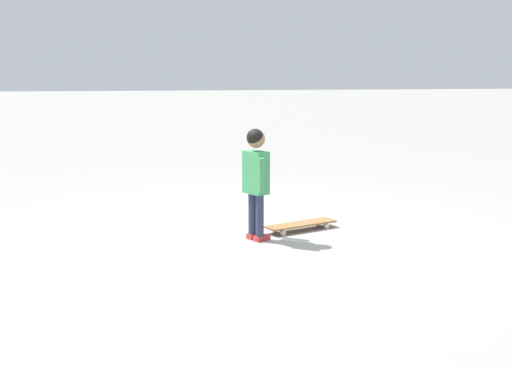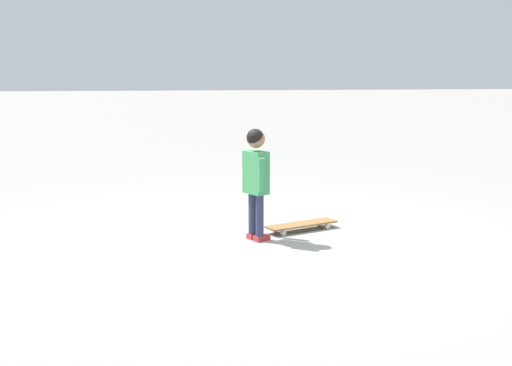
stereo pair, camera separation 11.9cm
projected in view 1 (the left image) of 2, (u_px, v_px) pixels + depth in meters
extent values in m
plane|color=gray|center=(261.00, 240.00, 6.86)|extent=(50.00, 50.00, 0.00)
cylinder|color=#2D3351|center=(252.00, 214.00, 6.85)|extent=(0.08, 0.08, 0.42)
cube|color=#B73333|center=(255.00, 236.00, 6.91)|extent=(0.15, 0.17, 0.05)
cylinder|color=#2D3351|center=(260.00, 216.00, 6.77)|extent=(0.08, 0.08, 0.42)
cube|color=#B73333|center=(262.00, 238.00, 6.83)|extent=(0.15, 0.17, 0.05)
cube|color=#3F9959|center=(256.00, 172.00, 6.73)|extent=(0.28, 0.25, 0.40)
cylinder|color=#3F9959|center=(254.00, 169.00, 6.91)|extent=(0.06, 0.06, 0.32)
cylinder|color=#3F9959|center=(262.00, 175.00, 6.58)|extent=(0.06, 0.06, 0.32)
sphere|color=#9E7051|center=(256.00, 139.00, 6.68)|extent=(0.17, 0.17, 0.17)
sphere|color=black|center=(255.00, 137.00, 6.67)|extent=(0.16, 0.16, 0.16)
cube|color=olive|center=(301.00, 224.00, 7.20)|extent=(0.51, 0.76, 0.02)
cube|color=#B7B7BC|center=(322.00, 222.00, 7.34)|extent=(0.11, 0.08, 0.02)
cube|color=#B7B7BC|center=(279.00, 229.00, 7.07)|extent=(0.11, 0.08, 0.02)
cylinder|color=beige|center=(318.00, 223.00, 7.41)|extent=(0.05, 0.06, 0.06)
cylinder|color=beige|center=(327.00, 226.00, 7.28)|extent=(0.05, 0.06, 0.06)
cylinder|color=beige|center=(274.00, 229.00, 7.13)|extent=(0.05, 0.06, 0.06)
cylinder|color=beige|center=(283.00, 233.00, 7.01)|extent=(0.05, 0.06, 0.06)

